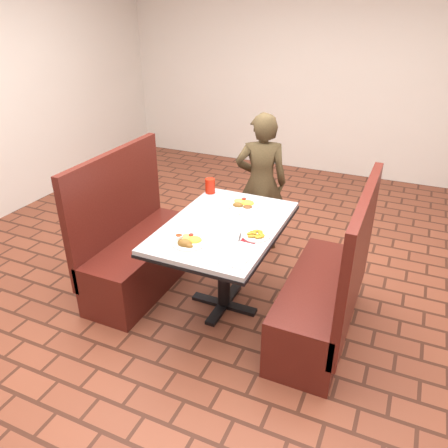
{
  "coord_description": "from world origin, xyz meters",
  "views": [
    {
      "loc": [
        1.17,
        -2.62,
        2.22
      ],
      "look_at": [
        0.0,
        0.0,
        0.75
      ],
      "focal_mm": 35.0,
      "sensor_mm": 36.0,
      "label": 1
    }
  ],
  "objects_px": {
    "dining_table": "(224,235)",
    "diner_person": "(261,183)",
    "booth_bench_right": "(325,297)",
    "far_dinner_plate": "(243,203)",
    "red_tumbler": "(210,186)",
    "near_dinner_plate": "(188,240)",
    "booth_bench_left": "(138,250)",
    "plantain_plate": "(256,235)"
  },
  "relations": [
    {
      "from": "booth_bench_left",
      "to": "near_dinner_plate",
      "type": "height_order",
      "value": "booth_bench_left"
    },
    {
      "from": "booth_bench_left",
      "to": "diner_person",
      "type": "height_order",
      "value": "diner_person"
    },
    {
      "from": "booth_bench_left",
      "to": "red_tumbler",
      "type": "height_order",
      "value": "booth_bench_left"
    },
    {
      "from": "dining_table",
      "to": "booth_bench_right",
      "type": "bearing_deg",
      "value": 0.0
    },
    {
      "from": "booth_bench_left",
      "to": "diner_person",
      "type": "distance_m",
      "value": 1.32
    },
    {
      "from": "booth_bench_right",
      "to": "plantain_plate",
      "type": "distance_m",
      "value": 0.68
    },
    {
      "from": "booth_bench_left",
      "to": "far_dinner_plate",
      "type": "relative_size",
      "value": 4.76
    },
    {
      "from": "dining_table",
      "to": "plantain_plate",
      "type": "bearing_deg",
      "value": -16.8
    },
    {
      "from": "plantain_plate",
      "to": "red_tumbler",
      "type": "bearing_deg",
      "value": 137.72
    },
    {
      "from": "dining_table",
      "to": "diner_person",
      "type": "height_order",
      "value": "diner_person"
    },
    {
      "from": "booth_bench_right",
      "to": "red_tumbler",
      "type": "height_order",
      "value": "booth_bench_right"
    },
    {
      "from": "booth_bench_left",
      "to": "diner_person",
      "type": "bearing_deg",
      "value": 55.97
    },
    {
      "from": "near_dinner_plate",
      "to": "far_dinner_plate",
      "type": "height_order",
      "value": "near_dinner_plate"
    },
    {
      "from": "dining_table",
      "to": "booth_bench_right",
      "type": "distance_m",
      "value": 0.86
    },
    {
      "from": "booth_bench_right",
      "to": "plantain_plate",
      "type": "relative_size",
      "value": 6.19
    },
    {
      "from": "diner_person",
      "to": "near_dinner_plate",
      "type": "xyz_separation_m",
      "value": [
        -0.02,
        -1.42,
        0.1
      ]
    },
    {
      "from": "near_dinner_plate",
      "to": "plantain_plate",
      "type": "height_order",
      "value": "near_dinner_plate"
    },
    {
      "from": "booth_bench_right",
      "to": "far_dinner_plate",
      "type": "bearing_deg",
      "value": 155.52
    },
    {
      "from": "far_dinner_plate",
      "to": "booth_bench_right",
      "type": "bearing_deg",
      "value": -24.48
    },
    {
      "from": "booth_bench_left",
      "to": "near_dinner_plate",
      "type": "bearing_deg",
      "value": -27.49
    },
    {
      "from": "diner_person",
      "to": "far_dinner_plate",
      "type": "height_order",
      "value": "diner_person"
    },
    {
      "from": "near_dinner_plate",
      "to": "red_tumbler",
      "type": "height_order",
      "value": "red_tumbler"
    },
    {
      "from": "dining_table",
      "to": "plantain_plate",
      "type": "relative_size",
      "value": 6.25
    },
    {
      "from": "booth_bench_right",
      "to": "far_dinner_plate",
      "type": "relative_size",
      "value": 4.76
    },
    {
      "from": "booth_bench_left",
      "to": "near_dinner_plate",
      "type": "xyz_separation_m",
      "value": [
        0.7,
        -0.36,
        0.45
      ]
    },
    {
      "from": "booth_bench_right",
      "to": "red_tumbler",
      "type": "distance_m",
      "value": 1.34
    },
    {
      "from": "booth_bench_left",
      "to": "booth_bench_right",
      "type": "xyz_separation_m",
      "value": [
        1.6,
        0.0,
        0.0
      ]
    },
    {
      "from": "booth_bench_right",
      "to": "near_dinner_plate",
      "type": "relative_size",
      "value": 5.05
    },
    {
      "from": "booth_bench_right",
      "to": "diner_person",
      "type": "bearing_deg",
      "value": 130.01
    },
    {
      "from": "dining_table",
      "to": "diner_person",
      "type": "xyz_separation_m",
      "value": [
        -0.09,
        1.05,
        0.02
      ]
    },
    {
      "from": "far_dinner_plate",
      "to": "near_dinner_plate",
      "type": "bearing_deg",
      "value": -98.94
    },
    {
      "from": "booth_bench_left",
      "to": "plantain_plate",
      "type": "height_order",
      "value": "booth_bench_left"
    },
    {
      "from": "far_dinner_plate",
      "to": "red_tumbler",
      "type": "distance_m",
      "value": 0.39
    },
    {
      "from": "diner_person",
      "to": "red_tumbler",
      "type": "bearing_deg",
      "value": 43.51
    },
    {
      "from": "near_dinner_plate",
      "to": "far_dinner_plate",
      "type": "xyz_separation_m",
      "value": [
        0.11,
        0.72,
        -0.0
      ]
    },
    {
      "from": "booth_bench_left",
      "to": "plantain_plate",
      "type": "bearing_deg",
      "value": -4.54
    },
    {
      "from": "booth_bench_right",
      "to": "red_tumbler",
      "type": "xyz_separation_m",
      "value": [
        -1.15,
        0.49,
        0.48
      ]
    },
    {
      "from": "plantain_plate",
      "to": "red_tumbler",
      "type": "height_order",
      "value": "red_tumbler"
    },
    {
      "from": "diner_person",
      "to": "near_dinner_plate",
      "type": "distance_m",
      "value": 1.42
    },
    {
      "from": "far_dinner_plate",
      "to": "dining_table",
      "type": "bearing_deg",
      "value": -91.67
    },
    {
      "from": "plantain_plate",
      "to": "red_tumbler",
      "type": "relative_size",
      "value": 1.53
    },
    {
      "from": "booth_bench_left",
      "to": "far_dinner_plate",
      "type": "distance_m",
      "value": 0.99
    }
  ]
}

